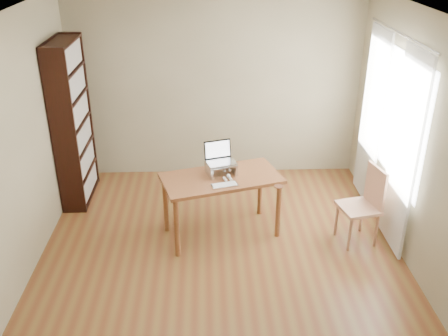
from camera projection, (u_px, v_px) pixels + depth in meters
room at (224, 152)px, 4.88m from camera, size 4.04×4.54×2.64m
bookshelf at (73, 123)px, 6.31m from camera, size 0.30×0.90×2.10m
curtains at (386, 132)px, 5.71m from camera, size 0.03×1.90×2.25m
desk at (221, 185)px, 5.67m from camera, size 1.46×1.01×0.75m
laptop_stand at (221, 167)px, 5.66m from camera, size 0.32×0.25×0.13m
laptop at (221, 156)px, 5.66m from camera, size 0.37×0.35×0.22m
keyboard at (225, 185)px, 5.42m from camera, size 0.31×0.19×0.02m
coaster at (279, 186)px, 5.40m from camera, size 0.10×0.10×0.01m
cat at (223, 168)px, 5.69m from camera, size 0.23×0.47×0.14m
chair at (365, 203)px, 5.60m from camera, size 0.49×0.49×0.92m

